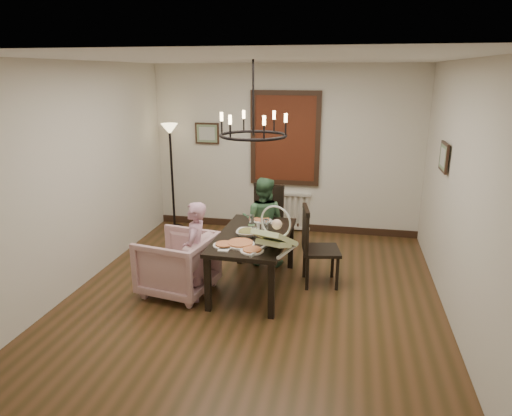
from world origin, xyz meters
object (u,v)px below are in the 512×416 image
(dining_table, at_px, (253,241))
(elderly_woman, at_px, (196,260))
(armchair, at_px, (177,264))
(chair_far, at_px, (263,222))
(chair_right, at_px, (321,246))
(seated_man, at_px, (263,229))
(floor_lamp, at_px, (172,179))
(baby_bouncer, at_px, (275,236))
(drinking_glass, at_px, (255,232))

(dining_table, height_order, elderly_woman, elderly_woman)
(armchair, height_order, elderly_woman, elderly_woman)
(chair_far, distance_m, elderly_woman, 1.56)
(chair_far, xyz_separation_m, chair_right, (0.91, -0.76, -0.02))
(chair_right, distance_m, seated_man, 0.99)
(elderly_woman, bearing_deg, chair_far, 155.78)
(dining_table, relative_size, chair_far, 1.43)
(floor_lamp, bearing_deg, elderly_woman, -62.89)
(chair_far, height_order, seated_man, chair_far)
(elderly_woman, bearing_deg, chair_right, 112.01)
(elderly_woman, height_order, baby_bouncer, baby_bouncer)
(drinking_glass, relative_size, floor_lamp, 0.07)
(armchair, relative_size, floor_lamp, 0.46)
(chair_far, xyz_separation_m, armchair, (-0.82, -1.36, -0.16))
(chair_right, xyz_separation_m, seated_man, (-0.86, 0.49, 0.00))
(seated_man, bearing_deg, elderly_woman, 67.02)
(baby_bouncer, bearing_deg, chair_right, 76.04)
(chair_right, bearing_deg, drinking_glass, 102.92)
(dining_table, bearing_deg, armchair, -159.22)
(chair_right, bearing_deg, dining_table, 97.32)
(chair_right, relative_size, drinking_glass, 8.08)
(chair_right, xyz_separation_m, floor_lamp, (-2.67, 1.69, 0.38))
(elderly_woman, distance_m, drinking_glass, 0.79)
(dining_table, distance_m, seated_man, 0.78)
(baby_bouncer, bearing_deg, seated_man, 124.92)
(drinking_glass, bearing_deg, chair_right, 24.25)
(dining_table, xyz_separation_m, baby_bouncer, (0.35, -0.48, 0.26))
(armchair, distance_m, drinking_glass, 1.04)
(chair_right, bearing_deg, floor_lamp, 46.43)
(elderly_woman, height_order, seated_man, seated_man)
(dining_table, bearing_deg, floor_lamp, 134.42)
(chair_far, bearing_deg, elderly_woman, -97.07)
(dining_table, distance_m, chair_right, 0.88)
(chair_right, xyz_separation_m, elderly_woman, (-1.45, -0.71, -0.02))
(dining_table, relative_size, chair_right, 1.48)
(elderly_woman, bearing_deg, seated_man, 149.76)
(armchair, relative_size, seated_man, 0.79)
(chair_far, distance_m, baby_bouncer, 1.62)
(chair_right, distance_m, baby_bouncer, 0.98)
(seated_man, bearing_deg, baby_bouncer, 109.84)
(drinking_glass, bearing_deg, chair_far, 95.68)
(chair_far, distance_m, seated_man, 0.27)
(drinking_glass, bearing_deg, seated_man, 94.01)
(chair_far, height_order, floor_lamp, floor_lamp)
(dining_table, height_order, baby_bouncer, baby_bouncer)
(seated_man, xyz_separation_m, floor_lamp, (-1.82, 1.19, 0.37))
(chair_right, relative_size, baby_bouncer, 1.90)
(baby_bouncer, bearing_deg, elderly_woman, -165.01)
(chair_far, distance_m, armchair, 1.59)
(elderly_woman, xyz_separation_m, drinking_glass, (0.65, 0.35, 0.28))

